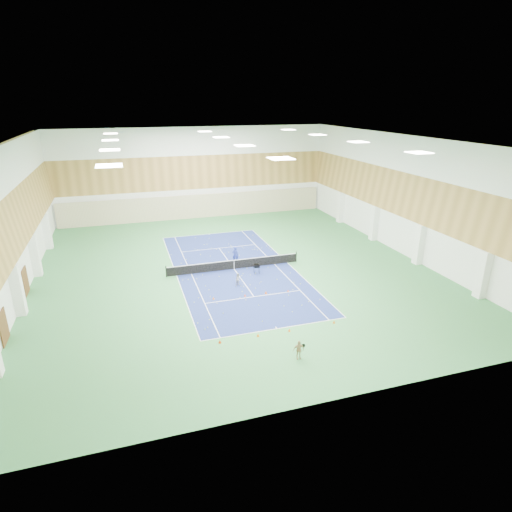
% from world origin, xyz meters
% --- Properties ---
extents(ground, '(40.00, 40.00, 0.00)m').
position_xyz_m(ground, '(0.00, 0.00, 0.00)').
color(ground, '#31743D').
rests_on(ground, ground).
extents(room_shell, '(36.00, 40.00, 12.00)m').
position_xyz_m(room_shell, '(0.00, 0.00, 6.00)').
color(room_shell, white).
rests_on(room_shell, ground).
extents(wood_cladding, '(36.00, 40.00, 8.00)m').
position_xyz_m(wood_cladding, '(0.00, 0.00, 8.00)').
color(wood_cladding, '#A67C3D').
rests_on(wood_cladding, room_shell).
extents(ceiling_light_grid, '(21.40, 25.40, 0.06)m').
position_xyz_m(ceiling_light_grid, '(0.00, 0.00, 11.92)').
color(ceiling_light_grid, white).
rests_on(ceiling_light_grid, room_shell).
extents(court_surface, '(10.97, 23.77, 0.01)m').
position_xyz_m(court_surface, '(0.00, 0.00, 0.01)').
color(court_surface, navy).
rests_on(court_surface, ground).
extents(tennis_balls_scatter, '(10.57, 22.77, 0.07)m').
position_xyz_m(tennis_balls_scatter, '(0.00, 0.00, 0.05)').
color(tennis_balls_scatter, '#C6D624').
rests_on(tennis_balls_scatter, ground).
extents(tennis_net, '(12.80, 0.10, 1.10)m').
position_xyz_m(tennis_net, '(0.00, 0.00, 0.55)').
color(tennis_net, black).
rests_on(tennis_net, ground).
extents(back_curtain, '(35.40, 0.16, 3.20)m').
position_xyz_m(back_curtain, '(0.00, 19.75, 1.60)').
color(back_curtain, '#C6B793').
rests_on(back_curtain, ground).
extents(door_left_a, '(0.08, 1.80, 2.20)m').
position_xyz_m(door_left_a, '(-17.92, -8.00, 1.10)').
color(door_left_a, '#593319').
rests_on(door_left_a, ground).
extents(door_left_b, '(0.08, 1.80, 2.20)m').
position_xyz_m(door_left_b, '(-17.92, 0.00, 1.10)').
color(door_left_b, '#593319').
rests_on(door_left_b, ground).
extents(coach, '(0.72, 0.61, 1.68)m').
position_xyz_m(coach, '(0.57, 1.62, 0.84)').
color(coach, navy).
rests_on(coach, ground).
extents(child_court, '(0.71, 0.66, 1.16)m').
position_xyz_m(child_court, '(-0.61, -3.80, 0.58)').
color(child_court, '#95959D').
rests_on(child_court, ground).
extents(child_apron, '(0.75, 0.34, 1.26)m').
position_xyz_m(child_apron, '(0.02, -15.74, 0.63)').
color(child_apron, tan).
rests_on(child_apron, ground).
extents(ball_cart, '(0.57, 0.57, 0.91)m').
position_xyz_m(ball_cart, '(1.73, -1.65, 0.46)').
color(ball_cart, black).
rests_on(ball_cart, ground).
extents(cone_svc_a, '(0.20, 0.20, 0.22)m').
position_xyz_m(cone_svc_a, '(-3.29, -5.85, 0.11)').
color(cone_svc_a, orange).
rests_on(cone_svc_a, ground).
extents(cone_svc_b, '(0.18, 0.18, 0.20)m').
position_xyz_m(cone_svc_b, '(-0.67, -6.09, 0.10)').
color(cone_svc_b, '#F1400C').
rests_on(cone_svc_b, ground).
extents(cone_svc_c, '(0.22, 0.22, 0.25)m').
position_xyz_m(cone_svc_c, '(1.13, -6.12, 0.12)').
color(cone_svc_c, '#EB540C').
rests_on(cone_svc_c, ground).
extents(cone_svc_d, '(0.18, 0.18, 0.19)m').
position_xyz_m(cone_svc_d, '(3.04, -6.32, 0.10)').
color(cone_svc_d, '#DD400B').
rests_on(cone_svc_d, ground).
extents(cone_base_a, '(0.22, 0.22, 0.24)m').
position_xyz_m(cone_base_a, '(-4.28, -12.48, 0.12)').
color(cone_base_a, '#E4420C').
rests_on(cone_base_a, ground).
extents(cone_base_b, '(0.21, 0.21, 0.23)m').
position_xyz_m(cone_base_b, '(-1.59, -12.45, 0.11)').
color(cone_base_b, orange).
rests_on(cone_base_b, ground).
extents(cone_base_c, '(0.19, 0.19, 0.21)m').
position_xyz_m(cone_base_c, '(0.72, -12.46, 0.10)').
color(cone_base_c, '#FF5F0D').
rests_on(cone_base_c, ground).
extents(cone_base_d, '(0.20, 0.20, 0.22)m').
position_xyz_m(cone_base_d, '(4.25, -12.36, 0.11)').
color(cone_base_d, orange).
rests_on(cone_base_d, ground).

